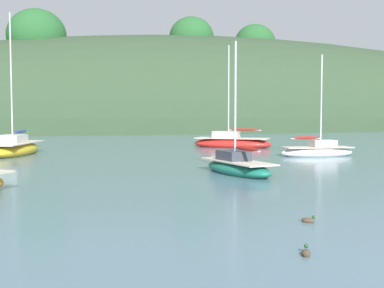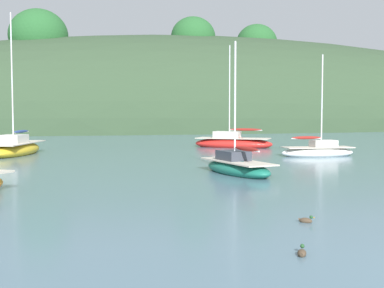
{
  "view_description": "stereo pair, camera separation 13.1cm",
  "coord_description": "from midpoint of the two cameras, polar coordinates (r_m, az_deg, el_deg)",
  "views": [
    {
      "loc": [
        -8.08,
        -5.27,
        2.87
      ],
      "look_at": [
        0.0,
        20.0,
        1.2
      ],
      "focal_mm": 46.23,
      "sensor_mm": 36.0,
      "label": 1
    },
    {
      "loc": [
        -7.95,
        -5.31,
        2.87
      ],
      "look_at": [
        0.0,
        20.0,
        1.2
      ],
      "focal_mm": 46.23,
      "sensor_mm": 36.0,
      "label": 2
    }
  ],
  "objects": [
    {
      "name": "far_shoreline_hill",
      "position": [
        86.66,
        4.52,
        1.78
      ],
      "size": [
        150.0,
        36.0,
        34.63
      ],
      "color": "#2D422B",
      "rests_on": "ground"
    },
    {
      "name": "sailboat_orange_cutter",
      "position": [
        33.98,
        14.17,
        -0.79
      ],
      "size": [
        5.2,
        2.27,
        6.91
      ],
      "color": "white",
      "rests_on": "ground"
    },
    {
      "name": "sailboat_yellow_far",
      "position": [
        23.49,
        5.09,
        -2.62
      ],
      "size": [
        2.37,
        5.19,
        6.42
      ],
      "color": "#196B56",
      "rests_on": "ground"
    },
    {
      "name": "sailboat_navy_dinghy",
      "position": [
        41.4,
        4.52,
        0.17
      ],
      "size": [
        6.66,
        5.67,
        8.7
      ],
      "color": "red",
      "rests_on": "ground"
    },
    {
      "name": "sailboat_cream_ketch",
      "position": [
        36.08,
        -19.9,
        -0.51
      ],
      "size": [
        4.44,
        7.3,
        9.86
      ],
      "color": "gold",
      "rests_on": "ground"
    },
    {
      "name": "duck_straggler",
      "position": [
        13.44,
        13.0,
        -8.58
      ],
      "size": [
        0.37,
        0.37,
        0.24
      ],
      "color": "#473828",
      "rests_on": "ground"
    },
    {
      "name": "duck_lone_right",
      "position": [
        10.43,
        12.64,
        -12.14
      ],
      "size": [
        0.34,
        0.4,
        0.24
      ],
      "color": "#473828",
      "rests_on": "ground"
    }
  ]
}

